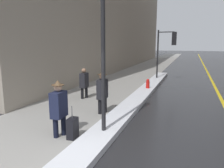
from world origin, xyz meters
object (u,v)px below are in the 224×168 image
traffic_light_near (168,44)px  pedestrian_in_fedora (59,106)px  pedestrian_trailing (102,90)px  pedestrian_in_glasses (84,82)px  rolling_suitcase (73,128)px  fire_hydrant (148,85)px  lamp_post (103,24)px

traffic_light_near → pedestrian_in_fedora: traffic_light_near is taller
pedestrian_trailing → pedestrian_in_glasses: bearing=-139.5°
pedestrian_in_fedora → rolling_suitcase: size_ratio=1.74×
pedestrian_trailing → fire_hydrant: size_ratio=2.35×
traffic_light_near → fire_hydrant: bearing=-96.1°
lamp_post → pedestrian_trailing: 3.08m
rolling_suitcase → fire_hydrant: size_ratio=1.36×
pedestrian_trailing → rolling_suitcase: 2.45m
pedestrian_trailing → pedestrian_in_glasses: size_ratio=1.11×
lamp_post → pedestrian_in_fedora: size_ratio=3.22×
pedestrian_in_fedora → rolling_suitcase: bearing=87.8°
pedestrian_in_fedora → pedestrian_in_glasses: bearing=-164.4°
pedestrian_in_fedora → fire_hydrant: 7.03m
pedestrian_in_glasses → fire_hydrant: size_ratio=2.12×
pedestrian_in_glasses → fire_hydrant: (2.59, 2.67, -0.48)m
pedestrian_in_fedora → pedestrian_trailing: bearing=169.4°
pedestrian_in_fedora → pedestrian_in_glasses: pedestrian_in_fedora is taller
lamp_post → pedestrian_in_glasses: bearing=124.1°
pedestrian_trailing → traffic_light_near: bearing=167.8°
lamp_post → traffic_light_near: (0.64, 10.41, -0.57)m
pedestrian_in_glasses → fire_hydrant: 3.75m
pedestrian_in_fedora → pedestrian_in_glasses: 4.45m
lamp_post → pedestrian_in_glasses: lamp_post is taller
lamp_post → pedestrian_in_glasses: size_ratio=3.59×
traffic_light_near → lamp_post: bearing=-91.1°
lamp_post → pedestrian_trailing: bearing=113.5°
rolling_suitcase → pedestrian_trailing: bearing=179.5°
lamp_post → traffic_light_near: 10.44m
pedestrian_in_glasses → pedestrian_trailing: bearing=40.5°
traffic_light_near → pedestrian_trailing: traffic_light_near is taller
traffic_light_near → rolling_suitcase: 11.19m
pedestrian_in_glasses → fire_hydrant: pedestrian_in_glasses is taller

